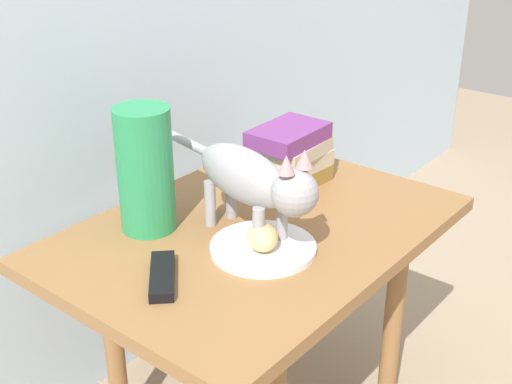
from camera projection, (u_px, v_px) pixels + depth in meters
The scene contains 7 objects.
side_table at pixel (256, 254), 1.47m from camera, with size 0.85×0.61×0.54m.
plate at pixel (263, 248), 1.35m from camera, with size 0.21×0.21×0.01m, color white.
bread_roll at pixel (263, 237), 1.32m from camera, with size 0.08×0.06×0.05m, color #E0BC7A.
cat at pixel (253, 180), 1.34m from camera, with size 0.15×0.47×0.23m.
book_stack at pixel (289, 156), 1.61m from camera, with size 0.21×0.15×0.15m.
green_vase at pixel (145, 170), 1.38m from camera, with size 0.12×0.12×0.26m, color #288C51.
tv_remote at pixel (163, 276), 1.25m from camera, with size 0.15×0.04×0.02m, color black.
Camera 1 is at (-0.99, -0.80, 1.22)m, focal length 47.82 mm.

